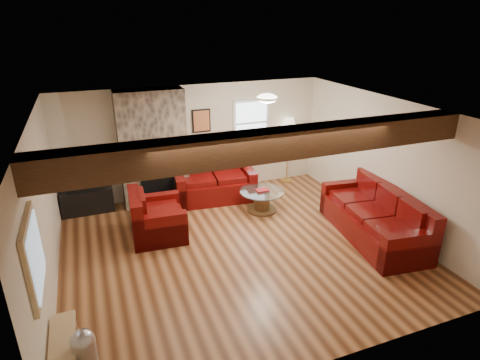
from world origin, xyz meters
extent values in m
plane|color=#562D16|center=(0.00, 0.00, 0.00)|extent=(8.00, 8.00, 0.00)
plane|color=white|center=(0.00, 0.00, 2.50)|extent=(8.00, 8.00, 0.00)
plane|color=beige|center=(0.00, 2.75, 1.25)|extent=(8.00, 0.00, 8.00)
plane|color=beige|center=(0.00, -2.75, 1.25)|extent=(8.00, 0.00, 8.00)
plane|color=beige|center=(-3.00, 0.00, 1.25)|extent=(0.00, 7.50, 7.50)
plane|color=beige|center=(3.00, 0.00, 1.25)|extent=(0.00, 7.50, 7.50)
cube|color=#341C0F|center=(0.00, -1.25, 2.31)|extent=(6.00, 0.36, 0.38)
cube|color=#39332C|center=(-1.00, 2.50, 1.25)|extent=(1.40, 0.50, 2.50)
cube|color=black|center=(-1.00, 2.25, 0.45)|extent=(0.70, 0.06, 0.90)
cube|color=#39332C|center=(-1.00, 2.20, 0.04)|extent=(1.00, 0.25, 0.08)
cylinder|color=#412815|center=(1.00, 1.25, 0.02)|extent=(0.63, 0.63, 0.04)
cylinder|color=#412815|center=(1.00, 1.25, 0.21)|extent=(0.33, 0.33, 0.42)
cylinder|color=silver|center=(1.00, 1.25, 0.45)|extent=(0.94, 0.94, 0.02)
cube|color=maroon|center=(1.00, 1.25, 0.48)|extent=(0.26, 0.19, 0.03)
cube|color=black|center=(-2.45, 2.53, 0.26)|extent=(1.04, 0.42, 0.52)
imported|color=black|center=(-2.45, 2.53, 0.74)|extent=(0.77, 0.10, 0.45)
cylinder|color=tan|center=(2.27, 2.55, 0.02)|extent=(0.29, 0.29, 0.03)
cylinder|color=tan|center=(2.27, 2.55, 0.72)|extent=(0.03, 0.03, 1.45)
cone|color=beige|center=(2.27, 2.55, 1.47)|extent=(0.41, 0.41, 0.29)
camera|label=1|loc=(-2.22, -5.76, 3.86)|focal=30.00mm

